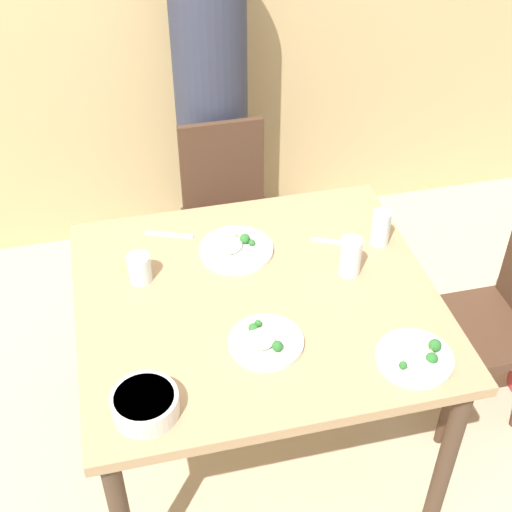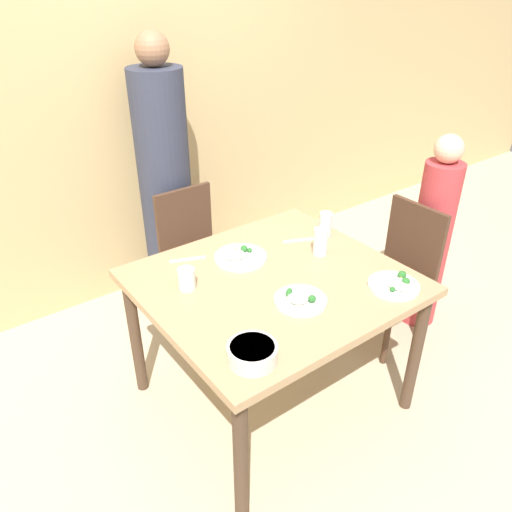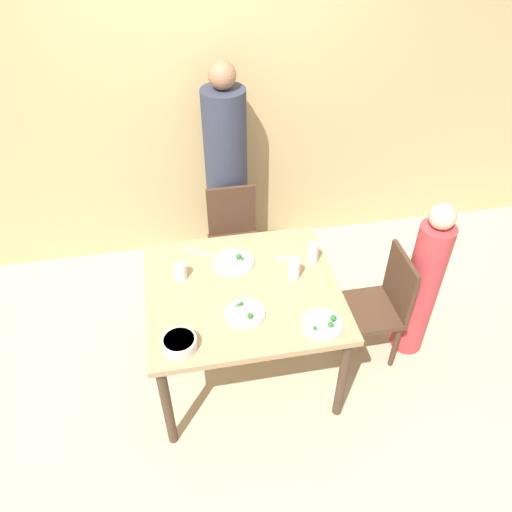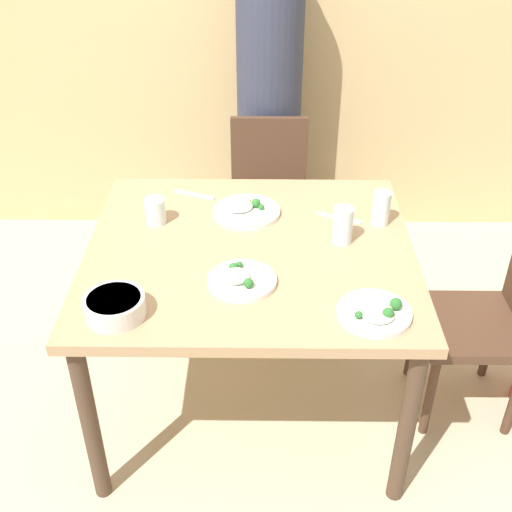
{
  "view_description": "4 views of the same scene",
  "coord_description": "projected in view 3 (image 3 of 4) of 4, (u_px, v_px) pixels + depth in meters",
  "views": [
    {
      "loc": [
        -0.4,
        -1.69,
        2.37
      ],
      "look_at": [
        -0.01,
        -0.04,
        0.97
      ],
      "focal_mm": 50.0,
      "sensor_mm": 36.0,
      "label": 1
    },
    {
      "loc": [
        -1.24,
        -1.53,
        2.04
      ],
      "look_at": [
        -0.08,
        0.04,
        0.9
      ],
      "focal_mm": 35.0,
      "sensor_mm": 36.0,
      "label": 2
    },
    {
      "loc": [
        -0.33,
        -2.19,
        2.9
      ],
      "look_at": [
        0.09,
        0.02,
        0.99
      ],
      "focal_mm": 35.0,
      "sensor_mm": 36.0,
      "label": 3
    },
    {
      "loc": [
        0.04,
        -1.95,
        2.04
      ],
      "look_at": [
        0.02,
        -0.07,
        0.77
      ],
      "focal_mm": 45.0,
      "sensor_mm": 36.0,
      "label": 4
    }
  ],
  "objects": [
    {
      "name": "person_adult",
      "position": [
        227.0,
        179.0,
        3.97
      ],
      "size": [
        0.33,
        0.33,
        1.73
      ],
      "color": "#33384C",
      "rests_on": "ground_plane"
    },
    {
      "name": "spoon_steel",
      "position": [
        289.0,
        259.0,
        3.28
      ],
      "size": [
        0.17,
        0.09,
        0.01
      ],
      "color": "silver",
      "rests_on": "dining_table"
    },
    {
      "name": "plate_rice_adult",
      "position": [
        233.0,
        262.0,
        3.25
      ],
      "size": [
        0.26,
        0.26,
        0.05
      ],
      "color": "white",
      "rests_on": "dining_table"
    },
    {
      "name": "glass_water_center",
      "position": [
        294.0,
        269.0,
        3.11
      ],
      "size": [
        0.07,
        0.07,
        0.14
      ],
      "color": "silver",
      "rests_on": "dining_table"
    },
    {
      "name": "plate_noodles",
      "position": [
        244.0,
        313.0,
        2.9
      ],
      "size": [
        0.23,
        0.23,
        0.05
      ],
      "color": "white",
      "rests_on": "dining_table"
    },
    {
      "name": "person_child",
      "position": [
        422.0,
        286.0,
        3.35
      ],
      "size": [
        0.23,
        0.23,
        1.24
      ],
      "color": "#C63D42",
      "rests_on": "ground_plane"
    },
    {
      "name": "plate_rice_child",
      "position": [
        323.0,
        324.0,
        2.83
      ],
      "size": [
        0.23,
        0.23,
        0.06
      ],
      "color": "white",
      "rests_on": "dining_table"
    },
    {
      "name": "ground_plane",
      "position": [
        244.0,
        365.0,
        3.57
      ],
      "size": [
        10.0,
        10.0,
        0.0
      ],
      "primitive_type": "plane",
      "color": "beige"
    },
    {
      "name": "dining_table",
      "position": [
        243.0,
        298.0,
        3.13
      ],
      "size": [
        1.19,
        1.08,
        0.76
      ],
      "color": "tan",
      "rests_on": "ground_plane"
    },
    {
      "name": "glass_water_tall",
      "position": [
        313.0,
        253.0,
        3.23
      ],
      "size": [
        0.07,
        0.07,
        0.13
      ],
      "color": "silver",
      "rests_on": "dining_table"
    },
    {
      "name": "fork_steel",
      "position": [
        198.0,
        253.0,
        3.33
      ],
      "size": [
        0.17,
        0.08,
        0.01
      ],
      "color": "silver",
      "rests_on": "dining_table"
    },
    {
      "name": "chair_child_spot",
      "position": [
        379.0,
        304.0,
        3.38
      ],
      "size": [
        0.4,
        0.4,
        0.86
      ],
      "rotation": [
        0.0,
        0.0,
        -1.57
      ],
      "color": "#4C3323",
      "rests_on": "ground_plane"
    },
    {
      "name": "bowl_curry",
      "position": [
        179.0,
        343.0,
        2.7
      ],
      "size": [
        0.19,
        0.19,
        0.07
      ],
      "color": "silver",
      "rests_on": "dining_table"
    },
    {
      "name": "glass_water_short",
      "position": [
        180.0,
        271.0,
        3.12
      ],
      "size": [
        0.08,
        0.08,
        0.1
      ],
      "color": "silver",
      "rests_on": "dining_table"
    },
    {
      "name": "wall_back",
      "position": [
        209.0,
        100.0,
        3.82
      ],
      "size": [
        10.0,
        0.06,
        2.7
      ],
      "color": "tan",
      "rests_on": "ground_plane"
    },
    {
      "name": "chair_adult_spot",
      "position": [
        234.0,
        238.0,
        3.93
      ],
      "size": [
        0.4,
        0.4,
        0.86
      ],
      "color": "#4C3323",
      "rests_on": "ground_plane"
    }
  ]
}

